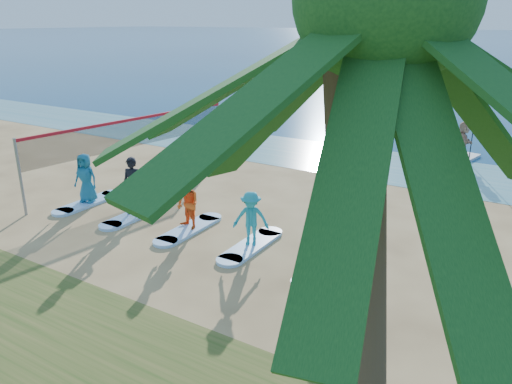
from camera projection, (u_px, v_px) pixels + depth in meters
The scene contains 17 objects.
ground at pixel (213, 250), 13.53m from camera, with size 600.00×600.00×0.00m, color tan.
shallow_water at pixel (354, 161), 21.97m from camera, with size 600.00×600.00×0.00m, color teal.
volleyball_net at pixel (136, 133), 18.61m from camera, with size 1.31×9.01×2.50m.
palm_tree at pixel (386, 3), 3.94m from camera, with size 5.60×5.60×7.32m.
paddleboard at pixel (460, 161), 21.83m from camera, with size 0.70×3.00×0.12m, color silver.
paddleboarder at pixel (463, 141), 21.53m from camera, with size 1.55×0.49×1.67m, color tan.
boat_offshore_a at pixel (332, 55), 85.13m from camera, with size 2.48×6.81×1.90m, color silver.
surfboard_0 at pixel (89, 202), 16.89m from camera, with size 0.70×2.20×0.09m, color #A3D2FC.
student_0 at pixel (86, 178), 16.61m from camera, with size 0.81×0.53×1.65m, color #1C6A89.
surfboard_1 at pixel (135, 215), 15.82m from camera, with size 0.70×2.20×0.09m, color #A3D2FC.
student_1 at pixel (133, 186), 15.50m from camera, with size 0.67×0.44×1.84m, color black.
surfboard_2 at pixel (189, 229), 14.75m from camera, with size 0.70×2.20×0.09m, color #A3D2FC.
student_2 at pixel (188, 204), 14.49m from camera, with size 0.73×0.57×1.50m, color #F25819.
surfboard_3 at pixel (251, 246), 13.68m from camera, with size 0.70×2.20×0.09m, color #A3D2FC.
student_3 at pixel (251, 219), 13.41m from camera, with size 0.98×0.56×1.52m, color teal.
surfboard_4 at pixel (324, 265), 12.60m from camera, with size 0.70×2.20×0.09m, color #A3D2FC.
student_4 at pixel (325, 230), 12.29m from camera, with size 1.08×0.45×1.84m, color black.
Camera 1 is at (7.42, -9.83, 5.93)m, focal length 35.00 mm.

